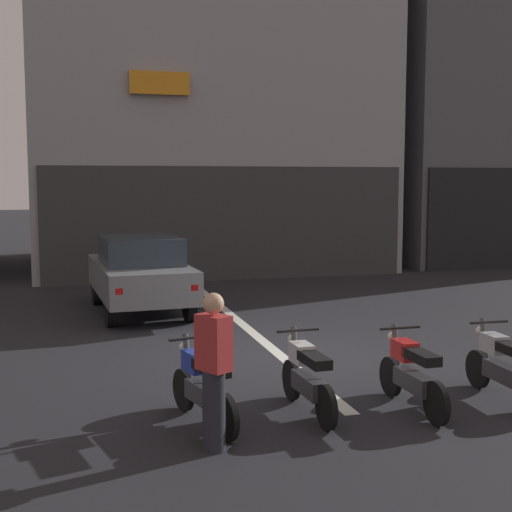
{
  "coord_description": "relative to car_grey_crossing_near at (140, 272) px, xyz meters",
  "views": [
    {
      "loc": [
        -3.24,
        -10.59,
        2.81
      ],
      "look_at": [
        0.14,
        2.0,
        1.4
      ],
      "focal_mm": 49.14,
      "sensor_mm": 36.0,
      "label": 1
    }
  ],
  "objects": [
    {
      "name": "building_far_right",
      "position": [
        13.54,
        8.9,
        6.0
      ],
      "size": [
        8.91,
        8.62,
        13.79
      ],
      "color": "#56565B",
      "rests_on": "ground"
    },
    {
      "name": "motorcycle_red_row_centre",
      "position": [
        2.59,
        -7.23,
        -0.43
      ],
      "size": [
        0.55,
        1.67,
        0.98
      ],
      "color": "black",
      "rests_on": "ground"
    },
    {
      "name": "person_by_motorcycles",
      "position": [
        -0.02,
        -7.9,
        -0.03
      ],
      "size": [
        0.37,
        0.42,
        1.67
      ],
      "color": "#23232D",
      "rests_on": "ground"
    },
    {
      "name": "lane_centre_line",
      "position": [
        1.81,
        1.75,
        -0.88
      ],
      "size": [
        0.2,
        18.0,
        0.01
      ],
      "primitive_type": "cube",
      "color": "silver",
      "rests_on": "ground"
    },
    {
      "name": "motorcycle_silver_row_right_mid",
      "position": [
        3.88,
        -7.2,
        -0.43
      ],
      "size": [
        0.55,
        1.67,
        0.98
      ],
      "color": "black",
      "rests_on": "ground"
    },
    {
      "name": "motorcycle_blue_row_leftmost",
      "position": [
        0.01,
        -7.09,
        -0.43
      ],
      "size": [
        0.6,
        1.64,
        0.98
      ],
      "color": "black",
      "rests_on": "ground"
    },
    {
      "name": "motorcycle_white_row_left_mid",
      "position": [
        1.3,
        -7.04,
        -0.43
      ],
      "size": [
        0.55,
        1.67,
        0.98
      ],
      "color": "black",
      "rests_on": "ground"
    },
    {
      "name": "ground_plane",
      "position": [
        1.81,
        -4.25,
        -0.89
      ],
      "size": [
        120.0,
        120.0,
        0.0
      ],
      "primitive_type": "plane",
      "color": "#232328"
    },
    {
      "name": "car_grey_crossing_near",
      "position": [
        0.0,
        0.0,
        0.0
      ],
      "size": [
        2.01,
        4.2,
        1.64
      ],
      "color": "black",
      "rests_on": "ground"
    }
  ]
}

